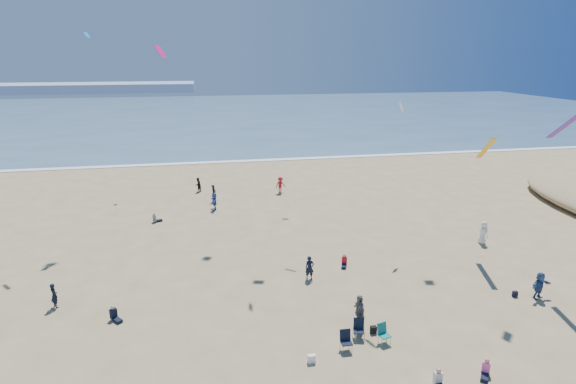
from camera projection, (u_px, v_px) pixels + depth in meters
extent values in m
cube|color=#476B84|center=(212.00, 114.00, 105.70)|extent=(220.00, 100.00, 0.06)
cube|color=white|center=(221.00, 162.00, 58.70)|extent=(220.00, 1.20, 0.08)
cube|color=#7A8EA8|center=(42.00, 88.00, 165.19)|extent=(110.00, 20.00, 3.20)
imported|color=#39539D|center=(214.00, 201.00, 40.61)|extent=(0.57, 1.49, 1.57)
imported|color=black|center=(214.00, 193.00, 42.83)|extent=(0.60, 0.71, 1.65)
imported|color=white|center=(483.00, 233.00, 33.25)|extent=(0.63, 0.90, 1.74)
imported|color=slate|center=(359.00, 312.00, 22.76)|extent=(0.55, 1.17, 1.95)
imported|color=black|center=(198.00, 185.00, 45.88)|extent=(0.89, 0.92, 1.49)
imported|color=black|center=(310.00, 268.00, 27.95)|extent=(0.56, 0.37, 1.54)
imported|color=black|center=(54.00, 295.00, 24.83)|extent=(0.61, 0.63, 1.46)
imported|color=navy|center=(539.00, 285.00, 25.75)|extent=(1.57, 0.84, 1.62)
imported|color=red|center=(280.00, 185.00, 45.55)|extent=(1.21, 0.92, 1.66)
cube|color=white|center=(312.00, 359.00, 20.48)|extent=(0.35, 0.20, 0.40)
cube|color=black|center=(373.00, 330.00, 22.66)|extent=(0.30, 0.22, 0.38)
cube|color=black|center=(515.00, 294.00, 26.08)|extent=(0.28, 0.18, 0.34)
cube|color=#2985DC|center=(87.00, 35.00, 32.63)|extent=(0.44, 0.62, 0.38)
cube|color=#E4196E|center=(160.00, 51.00, 20.76)|extent=(0.50, 0.81, 0.54)
cube|color=silver|center=(401.00, 107.00, 31.36)|extent=(0.60, 0.65, 0.68)
cube|color=#572699|center=(568.00, 123.00, 25.08)|extent=(0.35, 3.14, 2.21)
cube|color=orange|center=(486.00, 149.00, 30.12)|extent=(0.35, 2.64, 1.87)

